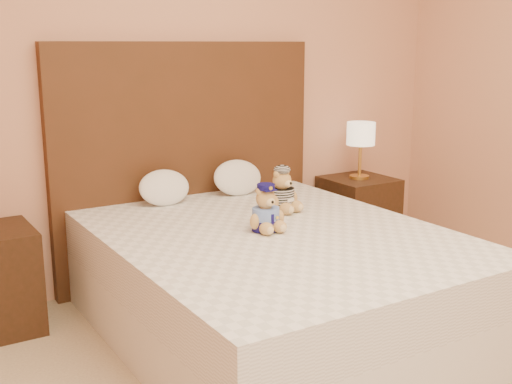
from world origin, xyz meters
The scene contains 8 objects.
bed centered at (0.00, 1.20, 0.28)m, with size 1.60×2.00×0.55m.
headboard centered at (0.00, 2.21, 0.75)m, with size 1.75×0.08×1.50m, color #472615.
nightstand_right centered at (1.25, 2.00, 0.28)m, with size 0.45×0.45×0.55m, color #351C11.
lamp centered at (1.25, 2.00, 0.85)m, with size 0.20×0.20×0.40m.
teddy_police centered at (-0.03, 1.24, 0.67)m, with size 0.21×0.20×0.24m, color #AE7543, non-canonical shape.
teddy_prisoner centered at (0.26, 1.53, 0.67)m, with size 0.22×0.21×0.25m, color #AE7543, non-canonical shape.
pillow_left centered at (-0.24, 2.03, 0.66)m, with size 0.32×0.21×0.22m, color white.
pillow_right centered at (0.26, 2.03, 0.67)m, with size 0.34×0.22×0.24m, color white.
Camera 1 is at (-1.73, -1.42, 1.49)m, focal length 45.00 mm.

